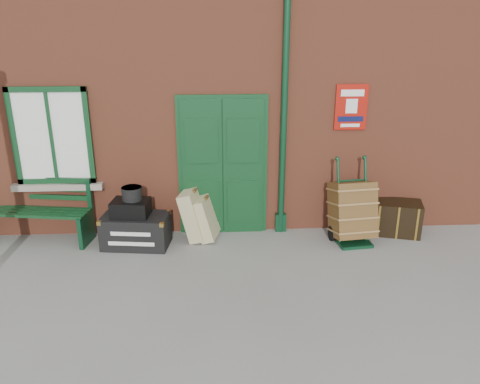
{
  "coord_description": "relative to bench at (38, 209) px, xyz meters",
  "views": [
    {
      "loc": [
        -0.41,
        -5.67,
        3.25
      ],
      "look_at": [
        -0.07,
        0.6,
        1.0
      ],
      "focal_mm": 35.0,
      "sensor_mm": 36.0,
      "label": 1
    }
  ],
  "objects": [
    {
      "name": "ground",
      "position": [
        3.23,
        -1.33,
        -0.52
      ],
      "size": [
        80.0,
        80.0,
        0.0
      ],
      "primitive_type": "plane",
      "color": "gray",
      "rests_on": "ground"
    },
    {
      "name": "station_building",
      "position": [
        3.22,
        2.16,
        1.64
      ],
      "size": [
        10.3,
        4.3,
        4.36
      ],
      "color": "brown",
      "rests_on": "ground"
    },
    {
      "name": "bench",
      "position": [
        0.0,
        0.0,
        0.0
      ],
      "size": [
        1.73,
        0.77,
        1.03
      ],
      "rotation": [
        0.0,
        0.0,
        -0.15
      ],
      "color": "#0F391B",
      "rests_on": "ground"
    },
    {
      "name": "houdini_trunk",
      "position": [
        1.57,
        -0.33,
        -0.27
      ],
      "size": [
        1.06,
        0.67,
        0.5
      ],
      "primitive_type": "cube",
      "rotation": [
        0.0,
        0.0,
        -0.12
      ],
      "color": "black",
      "rests_on": "ground"
    },
    {
      "name": "strongbox",
      "position": [
        1.52,
        -0.33,
        0.11
      ],
      "size": [
        0.6,
        0.47,
        0.25
      ],
      "primitive_type": "cube",
      "rotation": [
        0.0,
        0.0,
        -0.12
      ],
      "color": "black",
      "rests_on": "houdini_trunk"
    },
    {
      "name": "hatbox",
      "position": [
        1.55,
        -0.3,
        0.33
      ],
      "size": [
        0.34,
        0.34,
        0.2
      ],
      "primitive_type": "cylinder",
      "rotation": [
        0.0,
        0.0,
        -0.12
      ],
      "color": "black",
      "rests_on": "strongbox"
    },
    {
      "name": "suitcase_back",
      "position": [
        2.46,
        -0.08,
        -0.11
      ],
      "size": [
        0.52,
        0.64,
        0.82
      ],
      "primitive_type": "cube",
      "rotation": [
        0.0,
        -0.25,
        -0.23
      ],
      "color": "tan",
      "rests_on": "ground"
    },
    {
      "name": "suitcase_front",
      "position": [
        2.64,
        -0.11,
        -0.17
      ],
      "size": [
        0.48,
        0.58,
        0.7
      ],
      "primitive_type": "cube",
      "rotation": [
        0.0,
        -0.27,
        -0.23
      ],
      "color": "tan",
      "rests_on": "ground"
    },
    {
      "name": "porter_trolley",
      "position": [
        4.94,
        -0.32,
        -0.01
      ],
      "size": [
        0.71,
        0.75,
        1.31
      ],
      "rotation": [
        0.0,
        0.0,
        0.12
      ],
      "color": "#0D371F",
      "rests_on": "ground"
    },
    {
      "name": "dark_trunk",
      "position": [
        5.76,
        -0.08,
        -0.25
      ],
      "size": [
        0.86,
        0.68,
        0.54
      ],
      "primitive_type": "cube",
      "rotation": [
        0.0,
        0.0,
        -0.28
      ],
      "color": "black",
      "rests_on": "ground"
    }
  ]
}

